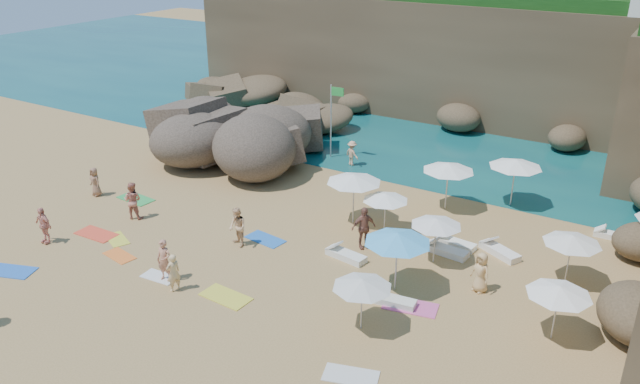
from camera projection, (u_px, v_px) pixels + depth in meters
The scene contains 42 objects.
ground at pixel (243, 249), 26.62m from camera, with size 120.00×120.00×0.00m, color tan.
seawater at pixel (474, 96), 50.08m from camera, with size 120.00×120.00×0.00m, color #0C4751.
cliff_back at pixel (484, 60), 43.62m from camera, with size 44.00×8.00×8.00m, color brown.
rock_promontory at pixel (260, 118), 44.41m from camera, with size 12.00×7.00×2.00m, color brown, non-canonical shape.
marina_masts at pixel (302, 40), 56.81m from camera, with size 3.10×0.10×6.00m.
rock_outcrop at pixel (255, 159), 36.77m from camera, with size 8.20×6.15×3.28m, color brown, non-canonical shape.
flag_pole at pixel (333, 112), 35.95m from camera, with size 0.85×0.09×4.36m.
parasol_0 at pixel (354, 178), 28.14m from camera, with size 2.53×2.53×2.40m.
parasol_1 at pixel (449, 167), 29.54m from camera, with size 2.49×2.49×2.35m.
parasol_2 at pixel (516, 163), 29.88m from camera, with size 2.55×2.55×2.41m.
parasol_4 at pixel (572, 239), 23.38m from camera, with size 2.17×2.17×2.05m.
parasol_5 at pixel (436, 222), 24.92m from camera, with size 2.08×2.08×1.97m.
parasol_7 at pixel (386, 197), 27.27m from camera, with size 2.04×2.04×1.93m.
parasol_8 at pixel (559, 291), 20.18m from camera, with size 2.14×2.14×2.02m.
parasol_10 at pixel (398, 238), 22.84m from camera, with size 2.52×2.52×2.39m.
parasol_11 at pixel (362, 283), 20.72m from camera, with size 2.05×2.05×1.94m.
lounger_0 at pixel (456, 244), 26.78m from camera, with size 1.68×0.56×0.26m, color white.
lounger_1 at pixel (446, 251), 26.17m from camera, with size 1.85×0.62×0.29m, color silver.
lounger_2 at pixel (613, 236), 27.49m from camera, with size 1.57×0.52×0.24m, color white.
lounger_3 at pixel (346, 255), 25.81m from camera, with size 1.78×0.59×0.28m, color white.
lounger_4 at pixel (500, 251), 26.12m from camera, with size 1.86×0.62×0.29m, color white.
lounger_5 at pixel (393, 301), 22.71m from camera, with size 1.67×0.56×0.26m, color white.
towel_0 at pixel (10, 271), 24.89m from camera, with size 1.92×0.96×0.03m, color blue.
towel_2 at pixel (120, 256), 26.05m from camera, with size 1.47×0.74×0.03m, color orange.
towel_4 at pixel (117, 239), 27.41m from camera, with size 1.45×0.73×0.03m, color yellow.
towel_5 at pixel (159, 277), 24.50m from camera, with size 1.45×0.72×0.03m, color silver.
towel_7 at pixel (97, 234), 27.86m from camera, with size 1.92×0.96×0.03m, color #EF452A.
towel_8 at pixel (265, 239), 27.41m from camera, with size 1.78×0.89×0.03m, color blue.
towel_9 at pixel (410, 306), 22.60m from camera, with size 1.94×0.97×0.03m, color #D9549C.
towel_11 at pixel (136, 199), 31.42m from camera, with size 1.92×0.96×0.03m, color green.
towel_12 at pixel (226, 297), 23.19m from camera, with size 1.92×0.96×0.03m, color yellow.
towel_13 at pixel (351, 376), 19.14m from camera, with size 1.70×0.85×0.03m, color silver.
person_stand_1 at pixel (133, 200), 29.07m from camera, with size 0.88×0.68×1.80m, color tan.
person_stand_2 at pixel (352, 153), 35.51m from camera, with size 0.94×0.39×1.46m, color #E1AA80.
person_stand_3 at pixel (364, 228), 26.37m from camera, with size 1.10×0.46×1.88m, color brown.
person_stand_4 at pixel (481, 272), 23.28m from camera, with size 0.79×0.43×1.61m, color tan.
person_stand_5 at pixel (245, 128), 39.27m from camera, with size 1.74×0.50×1.88m, color tan.
person_stand_6 at pixel (173, 273), 23.33m from camera, with size 0.56×0.37×1.54m, color #E3BD81.
person_lie_1 at pixel (46, 239), 27.06m from camera, with size 0.96×1.64×0.40m, color #F09D88.
person_lie_2 at pixel (97, 192), 31.76m from camera, with size 0.72×1.47×0.39m, color #8F6247.
person_lie_4 at pixel (166, 276), 24.22m from camera, with size 0.62×1.70×0.41m, color tan.
person_lie_5 at pixel (238, 239), 26.74m from camera, with size 0.84×1.72×0.65m, color #DBAC7C.
Camera 1 is at (15.07, -18.28, 12.80)m, focal length 35.00 mm.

